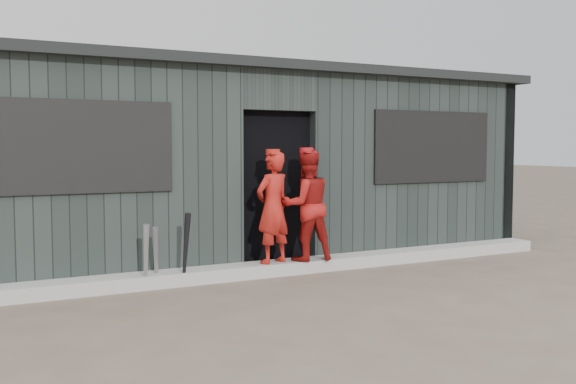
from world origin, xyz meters
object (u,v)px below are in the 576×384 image
bat_mid (156,257)px  player_grey_back (300,216)px  bat_right (186,250)px  player_red_left (273,207)px  dugout (234,165)px  bat_left (146,257)px  player_red_right (306,205)px

bat_mid → player_grey_back: (2.20, 0.74, 0.27)m
bat_right → player_grey_back: 2.08m
player_red_left → dugout: (0.22, 1.73, 0.46)m
bat_left → player_grey_back: 2.50m
dugout → player_red_left: bearing=-97.2°
bat_left → bat_mid: size_ratio=1.06×
player_red_left → player_grey_back: player_red_left is taller
player_grey_back → dugout: dugout is taller
player_red_left → dugout: bearing=-115.3°
bat_left → player_red_right: (2.04, 0.14, 0.46)m
bat_mid → bat_right: bat_right is taller
bat_mid → player_red_left: player_red_left is taller
bat_left → player_red_left: (1.59, 0.15, 0.46)m
bat_mid → bat_right: 0.33m
bat_mid → player_grey_back: player_grey_back is taller
bat_mid → player_red_right: player_red_right is taller
bat_left → player_grey_back: player_grey_back is taller
player_red_left → player_red_right: bearing=159.7°
player_red_left → player_grey_back: bearing=-154.9°
bat_right → bat_left: bearing=-177.3°
bat_left → player_red_left: bearing=5.5°
player_red_right → dugout: 1.82m
bat_left → bat_mid: 0.19m
bat_mid → bat_right: (0.31, -0.10, 0.07)m
bat_left → player_red_left: player_red_left is taller
player_red_left → bat_mid: bearing=-16.8°
bat_right → bat_mid: bearing=162.3°
bat_left → player_red_left: size_ratio=0.55×
player_red_left → player_red_right: size_ratio=0.99×
bat_right → player_grey_back: bearing=23.9°
bat_left → bat_mid: bat_left is taller
bat_mid → dugout: (1.66, 1.76, 0.94)m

